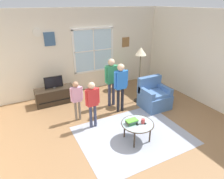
{
  "coord_description": "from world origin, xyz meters",
  "views": [
    {
      "loc": [
        -2.05,
        -3.03,
        2.87
      ],
      "look_at": [
        -0.08,
        0.78,
        0.95
      ],
      "focal_mm": 31.71,
      "sensor_mm": 36.0,
      "label": 1
    }
  ],
  "objects_px": {
    "cup": "(143,121)",
    "person_blue_shirt": "(121,83)",
    "person_pink_shirt": "(77,97)",
    "potted_plant_by_window": "(119,77)",
    "television": "(54,82)",
    "remote_near_cup": "(144,122)",
    "book_stack": "(132,122)",
    "person_red_shirt": "(92,100)",
    "armchair": "(154,97)",
    "coffee_table": "(137,124)",
    "floor_lamp": "(141,57)",
    "remote_near_books": "(136,123)",
    "person_green_shirt": "(111,77)",
    "tv_stand": "(55,95)"
  },
  "relations": [
    {
      "from": "coffee_table",
      "to": "book_stack",
      "type": "distance_m",
      "value": 0.15
    },
    {
      "from": "person_blue_shirt",
      "to": "television",
      "type": "bearing_deg",
      "value": 137.65
    },
    {
      "from": "cup",
      "to": "person_blue_shirt",
      "type": "bearing_deg",
      "value": 81.87
    },
    {
      "from": "person_green_shirt",
      "to": "coffee_table",
      "type": "bearing_deg",
      "value": -97.96
    },
    {
      "from": "person_blue_shirt",
      "to": "potted_plant_by_window",
      "type": "relative_size",
      "value": 1.71
    },
    {
      "from": "person_blue_shirt",
      "to": "floor_lamp",
      "type": "relative_size",
      "value": 0.83
    },
    {
      "from": "floor_lamp",
      "to": "cup",
      "type": "bearing_deg",
      "value": -121.75
    },
    {
      "from": "television",
      "to": "cup",
      "type": "xyz_separation_m",
      "value": [
        1.31,
        -2.7,
        -0.19
      ]
    },
    {
      "from": "cup",
      "to": "coffee_table",
      "type": "bearing_deg",
      "value": 153.43
    },
    {
      "from": "television",
      "to": "remote_near_cup",
      "type": "distance_m",
      "value": 3.02
    },
    {
      "from": "cup",
      "to": "remote_near_books",
      "type": "xyz_separation_m",
      "value": [
        -0.14,
        0.05,
        -0.04
      ]
    },
    {
      "from": "book_stack",
      "to": "person_pink_shirt",
      "type": "xyz_separation_m",
      "value": [
        -0.79,
        1.34,
        0.2
      ]
    },
    {
      "from": "person_pink_shirt",
      "to": "potted_plant_by_window",
      "type": "bearing_deg",
      "value": 33.22
    },
    {
      "from": "book_stack",
      "to": "potted_plant_by_window",
      "type": "distance_m",
      "value": 2.88
    },
    {
      "from": "television",
      "to": "coffee_table",
      "type": "xyz_separation_m",
      "value": [
        1.21,
        -2.65,
        -0.27
      ]
    },
    {
      "from": "potted_plant_by_window",
      "to": "remote_near_books",
      "type": "bearing_deg",
      "value": -111.96
    },
    {
      "from": "cup",
      "to": "person_pink_shirt",
      "type": "xyz_separation_m",
      "value": [
        -1.02,
        1.44,
        0.2
      ]
    },
    {
      "from": "person_blue_shirt",
      "to": "person_red_shirt",
      "type": "xyz_separation_m",
      "value": [
        -0.97,
        -0.36,
        -0.13
      ]
    },
    {
      "from": "television",
      "to": "armchair",
      "type": "xyz_separation_m",
      "value": [
        2.51,
        -1.6,
        -0.35
      ]
    },
    {
      "from": "book_stack",
      "to": "person_green_shirt",
      "type": "xyz_separation_m",
      "value": [
        0.36,
        1.66,
        0.42
      ]
    },
    {
      "from": "television",
      "to": "person_green_shirt",
      "type": "relative_size",
      "value": 0.37
    },
    {
      "from": "tv_stand",
      "to": "cup",
      "type": "distance_m",
      "value": 3.02
    },
    {
      "from": "person_pink_shirt",
      "to": "person_green_shirt",
      "type": "bearing_deg",
      "value": 15.42
    },
    {
      "from": "armchair",
      "to": "person_green_shirt",
      "type": "bearing_deg",
      "value": 148.37
    },
    {
      "from": "tv_stand",
      "to": "remote_near_cup",
      "type": "distance_m",
      "value": 3.02
    },
    {
      "from": "tv_stand",
      "to": "remote_near_cup",
      "type": "xyz_separation_m",
      "value": [
        1.33,
        -2.7,
        0.2
      ]
    },
    {
      "from": "person_pink_shirt",
      "to": "television",
      "type": "bearing_deg",
      "value": 103.32
    },
    {
      "from": "person_red_shirt",
      "to": "floor_lamp",
      "type": "relative_size",
      "value": 0.71
    },
    {
      "from": "remote_near_cup",
      "to": "person_green_shirt",
      "type": "relative_size",
      "value": 0.1
    },
    {
      "from": "television",
      "to": "coffee_table",
      "type": "bearing_deg",
      "value": -65.48
    },
    {
      "from": "television",
      "to": "book_stack",
      "type": "distance_m",
      "value": 2.83
    },
    {
      "from": "book_stack",
      "to": "person_blue_shirt",
      "type": "xyz_separation_m",
      "value": [
        0.42,
        1.23,
        0.39
      ]
    },
    {
      "from": "person_red_shirt",
      "to": "remote_near_cup",
      "type": "bearing_deg",
      "value": -50.36
    },
    {
      "from": "coffee_table",
      "to": "remote_near_books",
      "type": "height_order",
      "value": "remote_near_books"
    },
    {
      "from": "television",
      "to": "person_blue_shirt",
      "type": "relative_size",
      "value": 0.38
    },
    {
      "from": "book_stack",
      "to": "person_pink_shirt",
      "type": "distance_m",
      "value": 1.57
    },
    {
      "from": "person_blue_shirt",
      "to": "person_green_shirt",
      "type": "bearing_deg",
      "value": 97.46
    },
    {
      "from": "television",
      "to": "book_stack",
      "type": "xyz_separation_m",
      "value": [
        1.09,
        -2.6,
        -0.19
      ]
    },
    {
      "from": "tv_stand",
      "to": "book_stack",
      "type": "bearing_deg",
      "value": -67.34
    },
    {
      "from": "tv_stand",
      "to": "potted_plant_by_window",
      "type": "xyz_separation_m",
      "value": [
        2.26,
        0.02,
        0.19
      ]
    },
    {
      "from": "person_green_shirt",
      "to": "cup",
      "type": "bearing_deg",
      "value": -94.36
    },
    {
      "from": "book_stack",
      "to": "person_green_shirt",
      "type": "relative_size",
      "value": 0.18
    },
    {
      "from": "person_pink_shirt",
      "to": "potted_plant_by_window",
      "type": "relative_size",
      "value": 1.33
    },
    {
      "from": "person_red_shirt",
      "to": "remote_near_books",
      "type": "bearing_deg",
      "value": -55.0
    },
    {
      "from": "armchair",
      "to": "cup",
      "type": "relative_size",
      "value": 8.08
    },
    {
      "from": "tv_stand",
      "to": "armchair",
      "type": "distance_m",
      "value": 2.97
    },
    {
      "from": "person_green_shirt",
      "to": "potted_plant_by_window",
      "type": "relative_size",
      "value": 1.76
    },
    {
      "from": "cup",
      "to": "person_blue_shirt",
      "type": "distance_m",
      "value": 1.4
    },
    {
      "from": "person_green_shirt",
      "to": "remote_near_books",
      "type": "bearing_deg",
      "value": -98.94
    },
    {
      "from": "armchair",
      "to": "coffee_table",
      "type": "height_order",
      "value": "armchair"
    }
  ]
}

